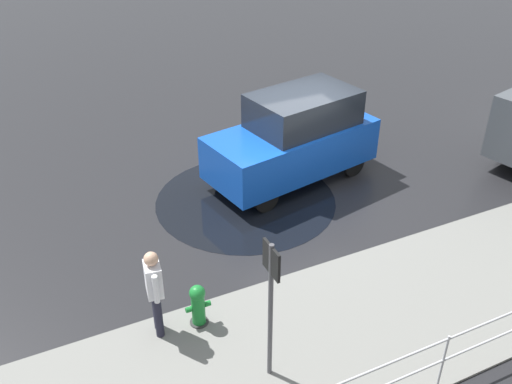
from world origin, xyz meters
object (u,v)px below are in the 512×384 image
object	(u,v)px
fire_hydrant	(198,306)
pedestrian	(154,288)
moving_hatchback	(295,138)
sign_post	(271,294)

from	to	relation	value
fire_hydrant	pedestrian	size ratio (longest dim) A/B	0.50
moving_hatchback	pedestrian	world-z (taller)	moving_hatchback
pedestrian	sign_post	distance (m)	2.03
moving_hatchback	pedestrian	xyz separation A→B (m)	(4.34, 3.45, -0.07)
fire_hydrant	sign_post	bearing A→B (deg)	112.18
fire_hydrant	sign_post	size ratio (longest dim) A/B	0.33
fire_hydrant	pedestrian	bearing A→B (deg)	-8.27
moving_hatchback	fire_hydrant	distance (m)	5.16
moving_hatchback	pedestrian	distance (m)	5.55
sign_post	pedestrian	bearing A→B (deg)	-51.01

